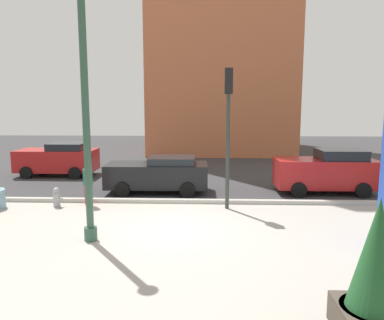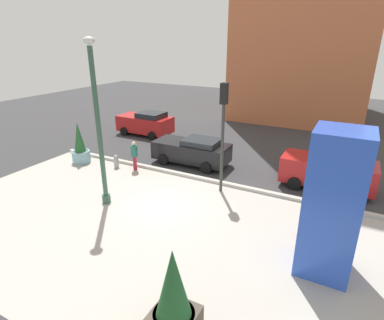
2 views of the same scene
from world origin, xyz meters
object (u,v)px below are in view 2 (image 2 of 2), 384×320
Objects in this scene: car_curb_west at (329,170)px; pedestrian_crossing at (134,154)px; art_pillar_blue at (332,205)px; potted_plant_mid_plaza at (80,147)px; potted_plant_curbside at (173,296)px; lamp_post at (99,130)px; car_intersection at (146,123)px; fire_hydrant at (116,161)px; traffic_light_corner at (223,122)px; car_passing_lane at (192,150)px.

car_curb_west reaches higher than pedestrian_crossing.
art_pillar_blue is 1.90× the size of potted_plant_mid_plaza.
lamp_post is at bearing 144.92° from potted_plant_curbside.
lamp_post is at bearing -63.90° from car_intersection.
art_pillar_blue is 14.14m from potted_plant_mid_plaza.
car_intersection reaches higher than fire_hydrant.
traffic_light_corner is at bearing -35.15° from car_intersection.
car_intersection is 13.63m from car_curb_west.
fire_hydrant is (-2.35, 3.43, -3.00)m from lamp_post.
fire_hydrant is at bearing -69.13° from car_intersection.
car_curb_west is at bearing 35.77° from lamp_post.
potted_plant_mid_plaza is at bearing 146.61° from lamp_post.
lamp_post reaches higher than potted_plant_curbside.
traffic_light_corner is (6.39, 0.01, 3.02)m from fire_hydrant.
lamp_post reaches higher than car_intersection.
traffic_light_corner reaches higher than car_intersection.
art_pillar_blue is 5.21m from potted_plant_curbside.
potted_plant_curbside is 0.58× the size of car_intersection.
art_pillar_blue reaches higher than car_curb_west.
car_intersection is (-4.69, 9.58, -2.46)m from lamp_post.
art_pillar_blue is at bearing -85.47° from car_curb_west.
potted_plant_mid_plaza is at bearing -154.51° from car_passing_lane.
fire_hydrant is at bearing 124.41° from lamp_post.
traffic_light_corner reaches higher than pedestrian_crossing.
pedestrian_crossing is at bearing 11.45° from fire_hydrant.
car_passing_lane is (3.54, 2.49, 0.45)m from fire_hydrant.
car_intersection reaches higher than pedestrian_crossing.
car_curb_west is at bearing 31.11° from traffic_light_corner.
lamp_post reaches higher than traffic_light_corner.
potted_plant_curbside reaches higher than fire_hydrant.
car_passing_lane is at bearing 142.22° from art_pillar_blue.
car_intersection reaches higher than car_passing_lane.
car_intersection is 6.93m from car_passing_lane.
traffic_light_corner is at bearing -2.44° from pedestrian_crossing.
traffic_light_corner is (4.04, 3.43, 0.02)m from lamp_post.
art_pillar_blue is at bearing -17.37° from fire_hydrant.
lamp_post is 4.22× the size of pedestrian_crossing.
potted_plant_curbside is 11.23m from car_passing_lane.
lamp_post is 1.63× the size of car_curb_west.
car_passing_lane is (5.91, 2.82, -0.10)m from potted_plant_mid_plaza.
art_pillar_blue reaches higher than car_passing_lane.
car_curb_west is at bearing 76.50° from potted_plant_curbside.
pedestrian_crossing is (3.51, 0.55, -0.02)m from potted_plant_mid_plaza.
car_curb_west reaches higher than car_passing_lane.
lamp_post reaches higher than art_pillar_blue.
art_pillar_blue is 1.04× the size of car_passing_lane.
car_curb_west is 0.96× the size of car_passing_lane.
potted_plant_mid_plaza is at bearing 145.65° from potted_plant_curbside.
art_pillar_blue is 1.07× the size of car_curb_west.
potted_plant_curbside is at bearing -34.35° from potted_plant_mid_plaza.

